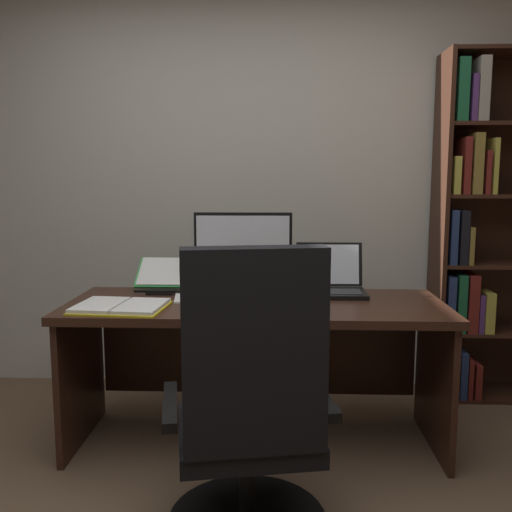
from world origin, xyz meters
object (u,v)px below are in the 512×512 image
Objects in this scene: laptop at (331,283)px; computer_mouse at (302,304)px; monitor at (242,252)px; keyboard at (238,305)px; notepad at (190,298)px; reading_stand_with_book at (164,275)px; pen at (194,296)px; open_binder at (121,306)px; desk at (256,336)px; office_chair at (250,423)px; bookshelf at (487,234)px.

computer_mouse is at bearing -115.65° from laptop.
keyboard is at bearing -90.00° from monitor.
keyboard is 0.31m from notepad.
reading_stand_with_book is 2.10× the size of pen.
computer_mouse is at bearing 0.00° from keyboard.
open_binder reaches higher than notepad.
computer_mouse is at bearing -18.18° from pen.
computer_mouse is at bearing -40.88° from desk.
pen is at bearing -146.11° from monitor.
office_chair is 0.76m from computer_mouse.
monitor reaches higher than office_chair.
keyboard is at bearing 180.00° from computer_mouse.
open_binder is 2.07× the size of notepad.
keyboard is 0.54m from open_binder.
bookshelf is at bearing 35.03° from computer_mouse.
monitor is (-0.09, 1.01, 0.47)m from office_chair.
computer_mouse reaches higher than keyboard.
bookshelf is at bearing 12.09° from reading_stand_with_book.
laptop reaches higher than reading_stand_with_book.
monitor is 1.22× the size of keyboard.
monitor is 0.49m from computer_mouse.
office_chair is at bearing -64.19° from reading_stand_with_book.
pen is (-1.66, -0.61, -0.26)m from bookshelf.
computer_mouse is 0.84m from open_binder.
reading_stand_with_book reaches higher than pen.
pen is (0.31, 0.23, 0.00)m from open_binder.
office_chair reaches higher than laptop.
pen is (-0.23, 0.18, 0.00)m from keyboard.
monitor reaches higher than desk.
laptop is at bearing 0.80° from monitor.
office_chair is 1.13m from laptop.
open_binder is at bearing -143.75° from pen.
office_chair is at bearing -40.08° from open_binder.
monitor is 0.69m from open_binder.
monitor is 1.74× the size of reading_stand_with_book.
keyboard is at bearing 10.16° from open_binder.
reading_stand_with_book is (-0.51, 0.20, 0.27)m from desk.
laptop is (0.46, 0.01, -0.16)m from monitor.
monitor reaches higher than open_binder.
desk is at bearing 2.83° from notepad.
open_binder is 0.37m from notepad.
pen is (-0.53, 0.18, -0.01)m from computer_mouse.
desk is 13.11× the size of pen.
laptop reaches higher than keyboard.
keyboard reaches higher than desk.
keyboard is at bearing -151.06° from bookshelf.
office_chair is at bearing -132.19° from bookshelf.
open_binder is at bearing -104.51° from reading_stand_with_book.
pen is (0.19, -0.21, -0.07)m from reading_stand_with_book.
open_binder is at bearing -156.93° from bookshelf.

